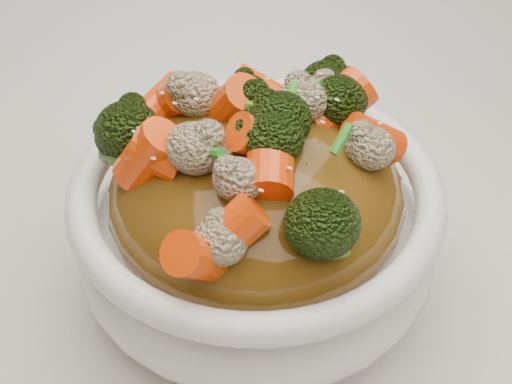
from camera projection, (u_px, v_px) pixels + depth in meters
The scene contains 8 objects.
tablecloth at pixel (303, 253), 0.54m from camera, with size 1.20×0.80×0.04m, color silver.
bowl at pixel (256, 232), 0.47m from camera, with size 0.21×0.21×0.08m, color white, non-canonical shape.
sauce_base at pixel (256, 196), 0.45m from camera, with size 0.17×0.17×0.09m, color #5C3C0F.
carrots at pixel (256, 109), 0.41m from camera, with size 0.17×0.17×0.05m, color #FA4708, non-canonical shape.
broccoli at pixel (256, 110), 0.41m from camera, with size 0.17×0.17×0.04m, color black, non-canonical shape.
cauliflower at pixel (256, 113), 0.41m from camera, with size 0.17×0.17×0.04m, color tan, non-canonical shape.
scallions at pixel (256, 107), 0.41m from camera, with size 0.13×0.13×0.02m, color #27851E, non-canonical shape.
sesame_seeds at pixel (256, 107), 0.41m from camera, with size 0.15×0.15×0.01m, color beige, non-canonical shape.
Camera 1 is at (0.14, -0.35, 1.13)m, focal length 55.00 mm.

